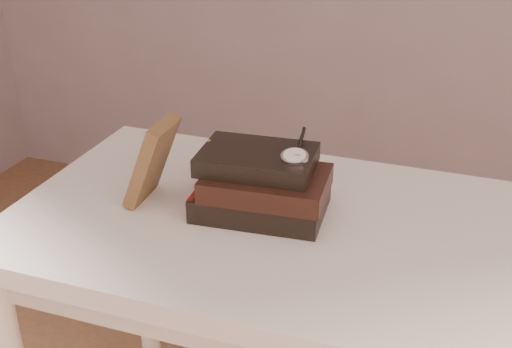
% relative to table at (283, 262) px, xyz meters
% --- Properties ---
extents(table, '(1.00, 0.60, 0.75)m').
position_rel_table_xyz_m(table, '(0.00, 0.00, 0.00)').
color(table, silver).
rests_on(table, ground).
extents(book_stack, '(0.25, 0.18, 0.12)m').
position_rel_table_xyz_m(book_stack, '(-0.05, 0.02, 0.15)').
color(book_stack, black).
rests_on(book_stack, table).
extents(journal, '(0.09, 0.11, 0.16)m').
position_rel_table_xyz_m(journal, '(-0.25, -0.01, 0.17)').
color(journal, '#49321C').
rests_on(journal, table).
extents(pocket_watch, '(0.05, 0.15, 0.02)m').
position_rel_table_xyz_m(pocket_watch, '(0.01, 0.01, 0.22)').
color(pocket_watch, silver).
rests_on(pocket_watch, book_stack).
extents(eyeglasses, '(0.11, 0.12, 0.05)m').
position_rel_table_xyz_m(eyeglasses, '(-0.14, 0.09, 0.16)').
color(eyeglasses, silver).
rests_on(eyeglasses, book_stack).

